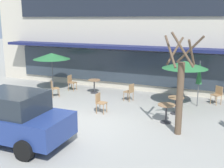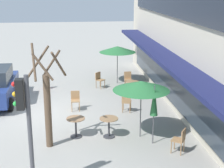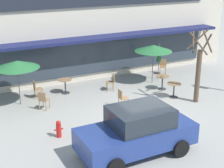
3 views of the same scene
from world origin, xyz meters
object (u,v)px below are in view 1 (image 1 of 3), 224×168
cafe_chair_0 (71,82)px  parked_sedan (10,117)px  patio_umbrella_corner_open (185,65)px  cafe_chair_2 (217,94)px  patio_umbrella_cream_folded (199,73)px  street_tree (180,89)px  patio_umbrella_green_folded (52,56)px  cafe_chair_1 (100,102)px  cafe_table_by_tree (166,110)px  cafe_chair_4 (54,87)px  cafe_table_near_wall (94,84)px  fire_hydrant (13,105)px  cafe_chair_3 (130,91)px  cafe_table_streetside (176,102)px

cafe_chair_0 → parked_sedan: 7.13m
patio_umbrella_corner_open → cafe_chair_2: 2.36m
patio_umbrella_cream_folded → street_tree: street_tree is taller
patio_umbrella_green_folded → cafe_chair_2: patio_umbrella_green_folded is taller
cafe_chair_1 → parked_sedan: bearing=-110.8°
cafe_chair_2 → parked_sedan: (-6.17, -7.34, 0.35)m
patio_umbrella_corner_open → cafe_table_by_tree: bearing=-96.3°
cafe_table_by_tree → street_tree: 1.64m
cafe_chair_0 → cafe_chair_2: same height
patio_umbrella_corner_open → cafe_chair_4: patio_umbrella_corner_open is taller
cafe_table_by_tree → patio_umbrella_green_folded: (-7.20, 2.57, 1.51)m
cafe_table_by_tree → cafe_table_near_wall: bearing=147.5°
patio_umbrella_cream_folded → fire_hydrant: size_ratio=3.12×
patio_umbrella_corner_open → parked_sedan: 7.91m
patio_umbrella_corner_open → fire_hydrant: size_ratio=3.12×
parked_sedan → street_tree: (5.08, 2.88, 0.80)m
patio_umbrella_cream_folded → fire_hydrant: 8.66m
cafe_chair_1 → cafe_chair_4: (-3.41, 1.40, 0.00)m
patio_umbrella_cream_folded → parked_sedan: bearing=-128.9°
cafe_chair_0 → cafe_chair_1: 4.45m
patio_umbrella_cream_folded → street_tree: (-0.25, -3.72, 0.05)m
cafe_table_near_wall → fire_hydrant: (-1.83, -4.46, -0.16)m
cafe_table_by_tree → patio_umbrella_corner_open: 2.86m
patio_umbrella_cream_folded → patio_umbrella_corner_open: same height
cafe_table_near_wall → cafe_chair_1: cafe_chair_1 is taller
street_tree → patio_umbrella_green_folded: bearing=155.8°
parked_sedan → patio_umbrella_cream_folded: bearing=51.1°
cafe_chair_3 → parked_sedan: 6.51m
cafe_table_near_wall → cafe_chair_4: (-1.62, -1.58, 0.01)m
cafe_chair_0 → parked_sedan: size_ratio=0.21×
cafe_chair_0 → cafe_chair_1: same height
patio_umbrella_cream_folded → parked_sedan: 8.52m
patio_umbrella_green_folded → cafe_chair_0: bearing=26.5°
street_tree → fire_hydrant: size_ratio=5.23×
cafe_table_streetside → fire_hydrant: cafe_table_streetside is taller
patio_umbrella_green_folded → street_tree: bearing=-24.2°
cafe_table_by_tree → cafe_chair_2: bearing=63.6°
street_tree → cafe_chair_3: bearing=132.7°
cafe_table_streetside → cafe_chair_4: cafe_chair_4 is taller
patio_umbrella_cream_folded → cafe_table_streetside: bearing=-116.3°
cafe_chair_1 → cafe_table_streetside: bearing=21.1°
patio_umbrella_cream_folded → street_tree: size_ratio=0.60×
patio_umbrella_green_folded → patio_umbrella_cream_folded: same height
cafe_chair_1 → cafe_chair_2: (4.70, 3.46, 0.00)m
patio_umbrella_corner_open → patio_umbrella_green_folded: bearing=178.9°
patio_umbrella_corner_open → parked_sedan: patio_umbrella_corner_open is taller
cafe_table_streetside → street_tree: 2.54m
street_tree → patio_umbrella_corner_open: bearing=96.5°
parked_sedan → patio_umbrella_green_folded: bearing=113.4°
cafe_chair_1 → street_tree: 3.92m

